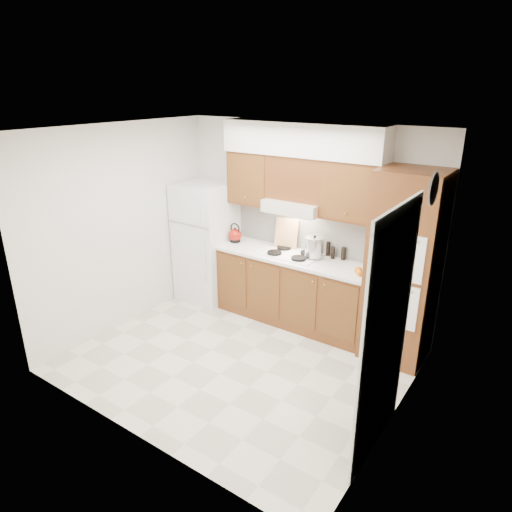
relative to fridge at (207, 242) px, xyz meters
The scene contains 26 objects.
floor 2.00m from the fridge, 39.06° to the right, with size 3.60×3.60×0.00m, color beige.
ceiling 2.51m from the fridge, 39.06° to the right, with size 3.60×3.60×0.00m, color white.
wall_back 1.52m from the fridge, 14.37° to the left, with size 3.60×0.02×2.60m, color silver.
wall_left 1.28m from the fridge, 109.11° to the right, with size 0.02×3.00×2.60m, color silver.
wall_right 3.43m from the fridge, 19.58° to the right, with size 0.02×3.00×2.60m, color silver.
fridge is the anchor object (origin of this frame).
base_cabinets 1.49m from the fridge, ahead, with size 2.11×0.60×0.90m, color brown.
countertop 1.43m from the fridge, ahead, with size 2.13×0.62×0.04m, color white.
backsplash 1.51m from the fridge, 13.56° to the left, with size 2.11×0.03×0.56m, color white.
oven_cabinet 2.86m from the fridge, ahead, with size 0.70×0.65×2.20m, color brown.
upper_cab_left 1.22m from the fridge, 15.78° to the left, with size 0.63×0.33×0.70m, color brown.
upper_cab_right 2.35m from the fridge, ahead, with size 0.73×0.33×0.70m, color brown.
range_hood 1.56m from the fridge, ahead, with size 0.75×0.45×0.15m, color silver.
upper_cab_over_hood 1.75m from the fridge, ahead, with size 0.75×0.33×0.55m, color brown.
soffit 2.11m from the fridge, ahead, with size 2.13×0.36×0.40m, color silver.
cooktop 1.38m from the fridge, ahead, with size 0.74×0.50×0.01m, color white.
doorway 3.53m from the fridge, 25.02° to the right, with size 0.02×0.90×2.10m, color black.
wall_clock 3.49m from the fridge, 10.48° to the right, with size 0.30×0.30×0.02m, color #3F3833.
kettle 0.51m from the fridge, ahead, with size 0.18×0.18×0.18m, color maroon.
cutting_board 1.25m from the fridge, 11.67° to the left, with size 0.32×0.02×0.42m, color tan.
stock_pot 1.70m from the fridge, ahead, with size 0.23×0.23×0.24m, color silver.
condiment_a 1.82m from the fridge, ahead, with size 0.05×0.05×0.19m, color black.
condiment_b 1.91m from the fridge, ahead, with size 0.05×0.05×0.16m, color black.
condiment_c 2.04m from the fridge, ahead, with size 0.06×0.06×0.17m, color black.
orange_near 2.39m from the fridge, ahead, with size 0.08×0.08×0.08m, color orange.
orange_far 2.36m from the fridge, ahead, with size 0.09×0.09×0.09m, color #D64A0B.
Camera 1 is at (2.76, -3.62, 3.02)m, focal length 32.00 mm.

